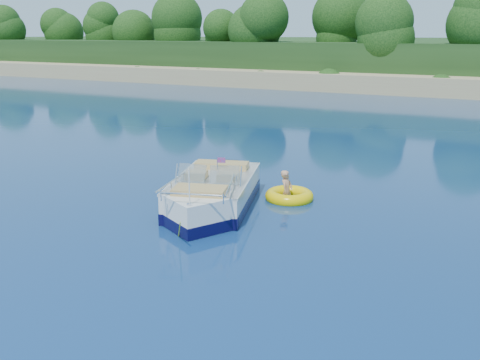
% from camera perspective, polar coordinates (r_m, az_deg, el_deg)
% --- Properties ---
extents(ground, '(160.00, 160.00, 0.00)m').
position_cam_1_polar(ground, '(13.01, -7.37, -6.87)').
color(ground, '#0A274B').
rests_on(ground, ground).
extents(shoreline, '(170.00, 59.00, 6.00)m').
position_cam_1_polar(shoreline, '(74.10, 21.89, 11.35)').
color(shoreline, tan).
rests_on(shoreline, ground).
extents(treeline, '(150.00, 7.12, 8.19)m').
position_cam_1_polar(treeline, '(51.37, 19.90, 15.31)').
color(treeline, black).
rests_on(treeline, ground).
extents(motorboat, '(3.16, 5.77, 1.98)m').
position_cam_1_polar(motorboat, '(15.29, -3.08, -1.79)').
color(motorboat, white).
rests_on(motorboat, ground).
extents(tow_tube, '(1.81, 1.81, 0.39)m').
position_cam_1_polar(tow_tube, '(16.35, 5.28, -1.72)').
color(tow_tube, yellow).
rests_on(tow_tube, ground).
extents(boy, '(0.34, 0.73, 1.42)m').
position_cam_1_polar(boy, '(16.32, 5.01, -2.12)').
color(boy, tan).
rests_on(boy, ground).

